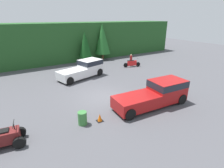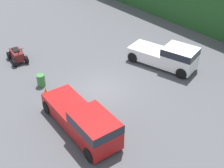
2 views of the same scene
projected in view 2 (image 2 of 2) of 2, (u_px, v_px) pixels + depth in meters
name	position (u px, v px, depth m)	size (l,w,h in m)	color
ground_plane	(100.00, 90.00, 21.61)	(80.00, 80.00, 0.00)	#4C4C51
pickup_truck_red	(85.00, 121.00, 17.43)	(6.11, 2.45, 1.87)	maroon
pickup_truck_second	(169.00, 56.00, 23.69)	(5.57, 3.23, 1.87)	white
quad_atv	(17.00, 56.00, 24.70)	(2.15, 1.46, 1.27)	black
traffic_cone	(46.00, 91.00, 21.10)	(0.42, 0.42, 0.55)	black
steel_barrel	(41.00, 80.00, 21.84)	(0.58, 0.58, 0.88)	#387A38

